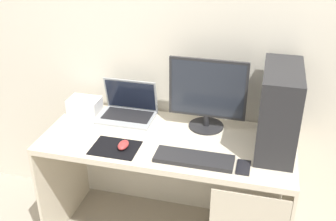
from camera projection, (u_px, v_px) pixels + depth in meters
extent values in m
cube|color=beige|center=(183.00, 31.00, 2.41)|extent=(4.00, 0.04, 2.60)
cube|color=beige|center=(168.00, 141.00, 2.35)|extent=(1.45, 0.63, 0.03)
cube|color=beige|center=(64.00, 175.00, 2.69)|extent=(0.02, 0.63, 0.73)
cube|color=beige|center=(286.00, 212.00, 2.37)|extent=(0.02, 0.63, 0.73)
cube|color=#232326|center=(279.00, 110.00, 2.15)|extent=(0.20, 0.46, 0.47)
cylinder|color=#232326|center=(206.00, 126.00, 2.46)|extent=(0.21, 0.21, 0.01)
cylinder|color=#232326|center=(206.00, 120.00, 2.44)|extent=(0.04, 0.04, 0.07)
cube|color=#232326|center=(208.00, 89.00, 2.34)|extent=(0.46, 0.02, 0.36)
cube|color=#232833|center=(207.00, 89.00, 2.33)|extent=(0.43, 0.00, 0.33)
cube|color=#9EA3A8|center=(127.00, 118.00, 2.56)|extent=(0.35, 0.24, 0.01)
cube|color=black|center=(128.00, 115.00, 2.57)|extent=(0.31, 0.16, 0.00)
cube|color=#9EA3A8|center=(131.00, 95.00, 2.59)|extent=(0.35, 0.05, 0.22)
cube|color=black|center=(131.00, 95.00, 2.58)|extent=(0.32, 0.05, 0.20)
cube|color=white|center=(85.00, 105.00, 2.62)|extent=(0.20, 0.14, 0.09)
cube|color=#232326|center=(194.00, 159.00, 2.14)|extent=(0.42, 0.14, 0.02)
cube|color=black|center=(115.00, 148.00, 2.25)|extent=(0.26, 0.20, 0.00)
ellipsoid|color=#B23333|center=(123.00, 145.00, 2.24)|extent=(0.06, 0.10, 0.03)
cube|color=black|center=(243.00, 167.00, 2.08)|extent=(0.07, 0.13, 0.01)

